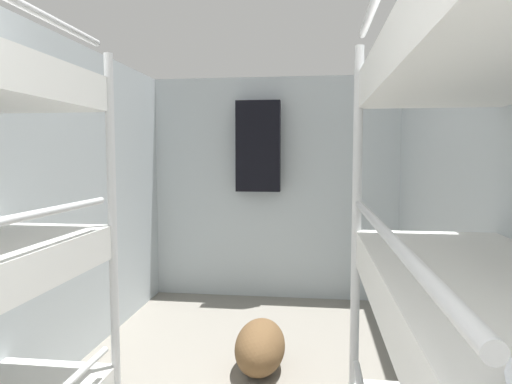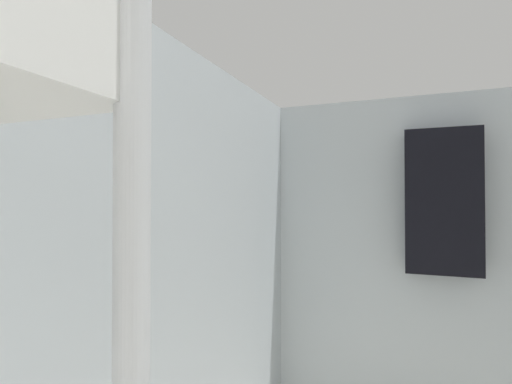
# 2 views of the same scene
# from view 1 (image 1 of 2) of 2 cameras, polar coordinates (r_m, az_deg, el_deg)

# --- Properties ---
(wall_right) EXTENTS (0.06, 4.94, 2.27)m
(wall_right) POSITION_cam_1_polar(r_m,az_deg,el_deg) (2.42, 28.31, -4.10)
(wall_right) COLOR silver
(wall_right) RESTS_ON ground_plane
(wall_back) EXTENTS (2.62, 0.06, 2.27)m
(wall_back) POSITION_cam_1_polar(r_m,az_deg,el_deg) (4.71, 2.33, 0.42)
(wall_back) COLOR silver
(wall_back) RESTS_ON ground_plane
(bunk_stack_right_near) EXTENTS (0.66, 1.84, 2.02)m
(bunk_stack_right_near) POSITION_cam_1_polar(r_m,az_deg,el_deg) (1.41, 29.15, -13.76)
(bunk_stack_right_near) COLOR silver
(bunk_stack_right_near) RESTS_ON ground_plane
(duffel_bag) EXTENTS (0.34, 0.60, 0.34)m
(duffel_bag) POSITION_cam_1_polar(r_m,az_deg,el_deg) (3.29, 0.52, -18.76)
(duffel_bag) COLOR brown
(duffel_bag) RESTS_ON ground_plane
(hanging_coat) EXTENTS (0.44, 0.12, 0.90)m
(hanging_coat) POSITION_cam_1_polar(r_m,az_deg,el_deg) (4.56, 0.27, 5.73)
(hanging_coat) COLOR black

